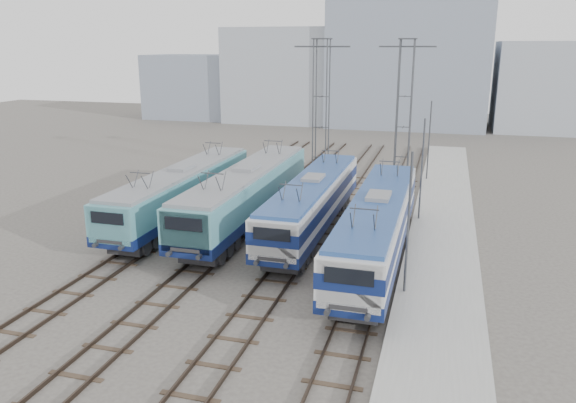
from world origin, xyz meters
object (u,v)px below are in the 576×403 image
at_px(catenary_tower_east, 404,107).
at_px(mast_mid, 422,172).
at_px(catenary_tower_west, 321,107).
at_px(mast_front, 408,227).
at_px(locomotive_far_right, 377,223).
at_px(mast_rear, 429,142).
at_px(locomotive_center_left, 246,192).
at_px(locomotive_far_left, 181,190).
at_px(locomotive_center_right, 312,200).

height_order(catenary_tower_east, mast_mid, catenary_tower_east).
xyz_separation_m(catenary_tower_west, catenary_tower_east, (6.50, 2.00, 0.00)).
bearing_deg(catenary_tower_west, mast_front, -66.73).
xyz_separation_m(locomotive_far_right, catenary_tower_west, (-6.75, 16.14, 4.34)).
xyz_separation_m(locomotive_far_right, mast_front, (1.85, -3.86, 1.20)).
height_order(mast_mid, mast_rear, same).
height_order(locomotive_center_left, mast_front, mast_front).
bearing_deg(locomotive_center_left, catenary_tower_west, 79.26).
distance_m(locomotive_center_left, catenary_tower_west, 12.82).
relative_size(locomotive_center_left, mast_mid, 2.66).
distance_m(catenary_tower_east, mast_mid, 10.69).
distance_m(locomotive_far_left, mast_front, 17.30).
relative_size(locomotive_far_right, mast_rear, 2.58).
xyz_separation_m(locomotive_far_left, mast_rear, (15.35, 16.13, 1.31)).
bearing_deg(locomotive_far_right, locomotive_far_left, 163.43).
relative_size(locomotive_far_left, catenary_tower_west, 1.46).
xyz_separation_m(locomotive_center_left, catenary_tower_west, (2.25, 11.86, 4.33)).
bearing_deg(mast_front, catenary_tower_east, 95.45).
distance_m(locomotive_center_right, locomotive_far_right, 5.97).
distance_m(locomotive_far_left, mast_rear, 22.30).
distance_m(locomotive_center_left, mast_rear, 19.25).
bearing_deg(mast_mid, catenary_tower_east, 101.86).
bearing_deg(locomotive_far_right, catenary_tower_west, 112.69).
distance_m(catenary_tower_west, mast_rear, 9.99).
height_order(locomotive_center_right, locomotive_far_right, locomotive_far_right).
bearing_deg(locomotive_far_left, mast_front, -27.16).
bearing_deg(locomotive_far_left, catenary_tower_east, 46.83).
distance_m(locomotive_center_left, locomotive_center_right, 4.52).
relative_size(locomotive_center_right, mast_rear, 2.46).
bearing_deg(mast_mid, locomotive_center_right, -146.36).
relative_size(catenary_tower_east, mast_mid, 1.71).
bearing_deg(mast_mid, locomotive_far_right, -102.80).
relative_size(locomotive_center_left, catenary_tower_west, 1.55).
distance_m(catenary_tower_east, mast_rear, 4.28).
relative_size(locomotive_far_left, catenary_tower_east, 1.46).
bearing_deg(locomotive_center_right, locomotive_far_left, 179.36).
height_order(locomotive_far_left, catenary_tower_east, catenary_tower_east).
xyz_separation_m(catenary_tower_east, mast_front, (2.10, -22.00, -3.14)).
relative_size(locomotive_center_right, mast_front, 2.46).
bearing_deg(locomotive_far_left, locomotive_center_right, -0.64).
bearing_deg(locomotive_far_right, locomotive_center_left, 154.55).
distance_m(locomotive_center_right, mast_mid, 7.74).
bearing_deg(locomotive_far_left, catenary_tower_west, 60.90).
relative_size(locomotive_far_left, mast_mid, 2.51).
height_order(locomotive_far_right, mast_rear, mast_rear).
bearing_deg(mast_rear, mast_front, -90.00).
height_order(locomotive_center_left, catenary_tower_east, catenary_tower_east).
bearing_deg(catenary_tower_east, locomotive_far_left, -133.17).
xyz_separation_m(catenary_tower_west, mast_mid, (8.60, -8.00, -3.14)).
relative_size(catenary_tower_west, mast_rear, 1.71).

